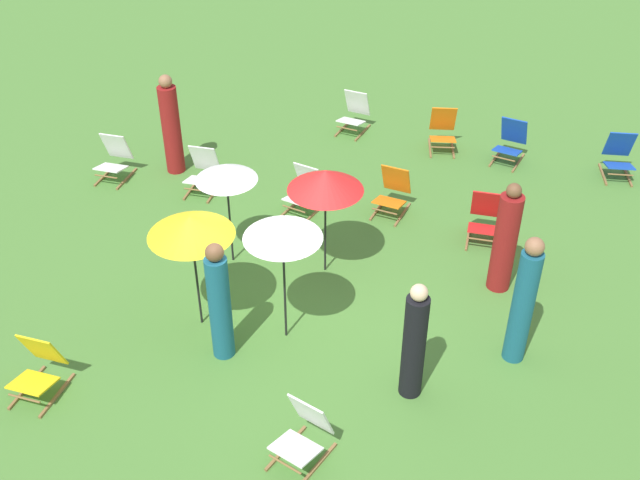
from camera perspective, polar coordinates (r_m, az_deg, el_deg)
name	(u,v)px	position (r m, az deg, el deg)	size (l,w,h in m)	color
ground_plane	(295,316)	(10.68, -1.91, -5.76)	(40.00, 40.00, 0.00)	#477A33
deckchair_0	(619,157)	(14.72, 21.71, 5.88)	(0.60, 0.83, 0.83)	olive
deckchair_1	(354,114)	(15.27, 2.61, 9.54)	(0.58, 0.82, 0.83)	olive
deckchair_2	(485,219)	(12.25, 12.38, 1.59)	(0.52, 0.78, 0.83)	olive
deckchair_3	(39,368)	(10.02, -20.55, -9.09)	(0.48, 0.76, 0.83)	olive
deckchair_4	(443,131)	(14.78, 9.29, 8.17)	(0.63, 0.85, 0.83)	olive
deckchair_5	(393,193)	(12.69, 5.52, 3.60)	(0.57, 0.82, 0.83)	olive
deckchair_6	(510,143)	(14.61, 14.24, 7.17)	(0.61, 0.84, 0.83)	olive
deckchair_7	(114,159)	(14.12, -15.33, 5.95)	(0.50, 0.77, 0.83)	olive
deckchair_8	(305,191)	(12.69, -1.15, 3.76)	(0.64, 0.85, 0.83)	olive
deckchair_10	(203,171)	(13.39, -8.88, 5.16)	(0.52, 0.79, 0.83)	olive
deckchair_11	(304,433)	(8.71, -1.25, -14.45)	(0.68, 0.87, 0.83)	olive
umbrella_0	(326,180)	(10.61, 0.42, 4.55)	(1.10, 1.10, 1.75)	black
umbrella_1	(226,172)	(10.92, -7.14, 5.11)	(0.91, 0.91, 1.70)	black
umbrella_2	(283,230)	(9.30, -2.85, 0.76)	(1.01, 1.01, 1.87)	black
umbrella_3	(190,226)	(9.71, -9.79, 1.05)	(1.14, 1.14, 1.77)	black
person_0	(523,303)	(9.79, 15.15, -4.60)	(0.38, 0.38, 1.91)	#195972
person_1	(171,127)	(13.85, -11.22, 8.40)	(0.45, 0.45, 1.88)	maroon
person_2	(505,241)	(11.00, 13.86, -0.05)	(0.37, 0.37, 1.77)	maroon
person_3	(220,303)	(9.64, -7.62, -4.79)	(0.31, 0.31, 1.77)	#195972
person_4	(414,344)	(9.14, 7.15, -7.80)	(0.40, 0.40, 1.70)	black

